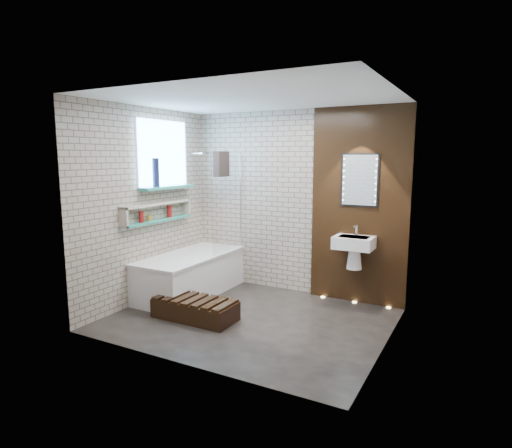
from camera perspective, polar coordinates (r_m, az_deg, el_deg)
The scene contains 15 objects.
ground at distance 5.35m, azimuth -0.78°, elevation -12.49°, with size 3.20×3.20×0.00m, color black.
room_shell at distance 5.02m, azimuth -0.81°, elevation 1.46°, with size 3.24×3.20×2.60m.
walnut_panel at distance 5.84m, azimuth 13.55°, elevation 2.27°, with size 1.30×0.06×2.60m, color black.
clerestory_window at distance 6.17m, azimuth -12.16°, elevation 8.25°, with size 0.18×1.00×0.94m.
display_niche at distance 6.04m, azimuth -12.89°, elevation 1.54°, with size 0.14×1.30×0.26m.
bathtub at distance 6.25m, azimuth -8.66°, elevation -6.58°, with size 0.79×1.74×0.70m.
bath_screen at distance 6.22m, azimuth -3.81°, elevation 2.70°, with size 0.01×0.78×1.40m, color white.
towel at distance 6.06m, azimuth -4.63°, elevation 7.93°, with size 0.10×0.27×0.35m, color black.
shower_head at distance 6.48m, azimuth -6.86°, elevation 9.28°, with size 0.18×0.18×0.02m, color silver.
washbasin at distance 5.74m, azimuth 12.86°, elevation -3.00°, with size 0.50×0.36×0.58m.
led_mirror at distance 5.78m, azimuth 13.58°, elevation 5.68°, with size 0.50×0.02×0.70m.
walnut_step at distance 5.38m, azimuth -8.08°, elevation -11.17°, with size 1.02×0.45×0.23m, color black.
niche_bottles at distance 6.02m, azimuth -13.04°, elevation 1.29°, with size 0.07×0.63×0.17m.
sill_vases at distance 5.94m, azimuth -13.15°, elevation 6.67°, with size 0.09×0.09×0.38m.
floor_uplights at distance 6.06m, azimuth 12.93°, elevation -10.05°, with size 0.96×0.06×0.01m.
Camera 1 is at (2.43, -4.35, 1.95)m, focal length 30.17 mm.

